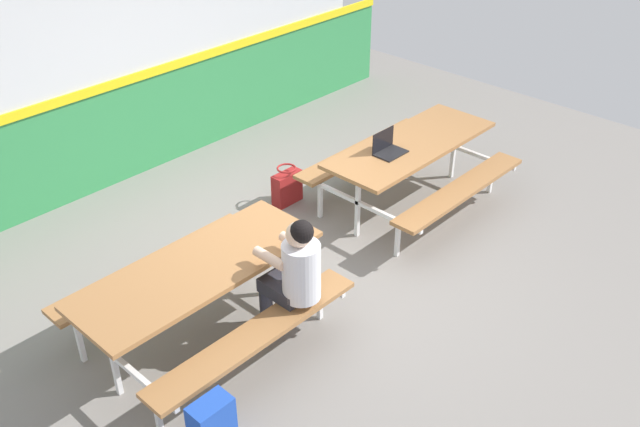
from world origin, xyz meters
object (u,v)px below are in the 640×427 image
Objects in this scene: student_nearer at (294,272)px; laptop_dark at (388,148)px; picnic_table_left at (200,283)px; picnic_table_right at (410,157)px; backpack_dark at (212,426)px; tote_bag_bright at (287,187)px.

student_nearer reaches higher than laptop_dark.
picnic_table_left is 1.00× the size of picnic_table_right.
backpack_dark is at bearing -164.12° from picnic_table_right.
tote_bag_bright is (1.49, 1.61, -0.51)m from student_nearer.
backpack_dark is at bearing -143.46° from tote_bag_bright.
picnic_table_right reaches higher than tote_bag_bright.
picnic_table_right is 1.35m from tote_bag_bright.
picnic_table_left is 2.28m from tote_bag_bright.
picnic_table_right is at bearing -48.35° from tote_bag_bright.
picnic_table_left is at bearing 53.54° from backpack_dark.
student_nearer is (0.49, -0.56, 0.13)m from picnic_table_left.
student_nearer is 1.31m from backpack_dark.
picnic_table_left is 2.85m from picnic_table_right.
student_nearer reaches higher than backpack_dark.
picnic_table_right is 4.60× the size of backpack_dark.
picnic_table_left is 4.71× the size of tote_bag_bright.
student_nearer is at bearing -132.78° from tote_bag_bright.
picnic_table_right is 4.71× the size of tote_bag_bright.
laptop_dark is (2.50, 0.13, 0.21)m from picnic_table_left.
student_nearer is 2.26m from tote_bag_bright.
backpack_dark is at bearing -126.46° from picnic_table_left.
picnic_table_left reaches higher than tote_bag_bright.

